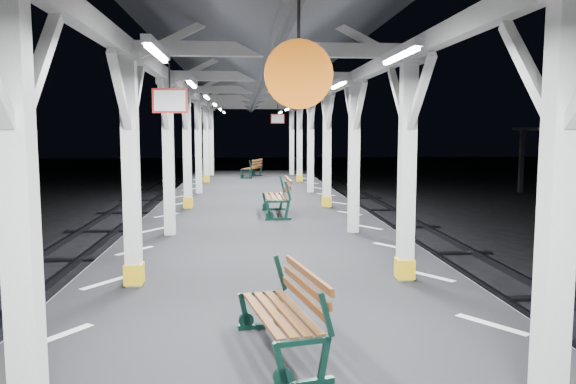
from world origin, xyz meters
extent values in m
cube|color=black|center=(0.00, 0.00, 0.50)|extent=(6.00, 50.00, 1.00)
cube|color=silver|center=(-2.45, 0.00, 1.00)|extent=(1.00, 48.00, 0.01)
cube|color=silver|center=(2.45, 0.00, 1.00)|extent=(1.00, 48.00, 0.01)
cube|color=silver|center=(-2.00, -2.00, 2.60)|extent=(0.22, 0.22, 3.20)
cube|color=silver|center=(-2.00, -1.45, 3.75)|extent=(0.10, 0.99, 0.99)
cube|color=silver|center=(-2.00, 2.00, 2.60)|extent=(0.22, 0.22, 3.20)
cube|color=silver|center=(-2.00, 2.00, 4.26)|extent=(0.40, 0.40, 0.12)
cube|color=yellow|center=(-2.00, 2.00, 1.18)|extent=(0.26, 0.26, 0.30)
cube|color=silver|center=(-2.00, 2.55, 3.75)|extent=(0.10, 0.99, 0.99)
cube|color=silver|center=(-2.00, 1.45, 3.75)|extent=(0.10, 0.99, 0.99)
cube|color=silver|center=(-2.00, 6.00, 2.60)|extent=(0.22, 0.22, 3.20)
cube|color=silver|center=(-2.00, 6.00, 4.26)|extent=(0.40, 0.40, 0.12)
cube|color=silver|center=(-2.00, 6.55, 3.75)|extent=(0.10, 0.99, 0.99)
cube|color=silver|center=(-2.00, 5.45, 3.75)|extent=(0.10, 0.99, 0.99)
cube|color=silver|center=(-2.00, 10.00, 2.60)|extent=(0.22, 0.22, 3.20)
cube|color=silver|center=(-2.00, 10.00, 4.26)|extent=(0.40, 0.40, 0.12)
cube|color=yellow|center=(-2.00, 10.00, 1.18)|extent=(0.26, 0.26, 0.30)
cube|color=silver|center=(-2.00, 10.55, 3.75)|extent=(0.10, 0.99, 0.99)
cube|color=silver|center=(-2.00, 9.45, 3.75)|extent=(0.10, 0.99, 0.99)
cube|color=silver|center=(-2.00, 14.00, 2.60)|extent=(0.22, 0.22, 3.20)
cube|color=silver|center=(-2.00, 14.00, 4.26)|extent=(0.40, 0.40, 0.12)
cube|color=silver|center=(-2.00, 14.55, 3.75)|extent=(0.10, 0.99, 0.99)
cube|color=silver|center=(-2.00, 13.45, 3.75)|extent=(0.10, 0.99, 0.99)
cube|color=silver|center=(-2.00, 18.00, 2.60)|extent=(0.22, 0.22, 3.20)
cube|color=silver|center=(-2.00, 18.00, 4.26)|extent=(0.40, 0.40, 0.12)
cube|color=yellow|center=(-2.00, 18.00, 1.18)|extent=(0.26, 0.26, 0.30)
cube|color=silver|center=(-2.00, 18.55, 3.75)|extent=(0.10, 0.99, 0.99)
cube|color=silver|center=(-2.00, 17.45, 3.75)|extent=(0.10, 0.99, 0.99)
cube|color=silver|center=(-2.00, 22.00, 2.60)|extent=(0.22, 0.22, 3.20)
cube|color=silver|center=(-2.00, 22.00, 4.26)|extent=(0.40, 0.40, 0.12)
cube|color=silver|center=(-2.00, 22.55, 3.75)|extent=(0.10, 0.99, 0.99)
cube|color=silver|center=(-2.00, 21.45, 3.75)|extent=(0.10, 0.99, 0.99)
cube|color=silver|center=(2.00, -2.00, 2.60)|extent=(0.22, 0.22, 3.20)
cube|color=silver|center=(2.00, -1.45, 3.75)|extent=(0.10, 0.99, 0.99)
cube|color=silver|center=(2.00, 2.00, 2.60)|extent=(0.22, 0.22, 3.20)
cube|color=silver|center=(2.00, 2.00, 4.26)|extent=(0.40, 0.40, 0.12)
cube|color=yellow|center=(2.00, 2.00, 1.18)|extent=(0.26, 0.26, 0.30)
cube|color=silver|center=(2.00, 2.55, 3.75)|extent=(0.10, 0.99, 0.99)
cube|color=silver|center=(2.00, 1.45, 3.75)|extent=(0.10, 0.99, 0.99)
cube|color=silver|center=(2.00, 6.00, 2.60)|extent=(0.22, 0.22, 3.20)
cube|color=silver|center=(2.00, 6.00, 4.26)|extent=(0.40, 0.40, 0.12)
cube|color=silver|center=(2.00, 6.55, 3.75)|extent=(0.10, 0.99, 0.99)
cube|color=silver|center=(2.00, 5.45, 3.75)|extent=(0.10, 0.99, 0.99)
cube|color=silver|center=(2.00, 10.00, 2.60)|extent=(0.22, 0.22, 3.20)
cube|color=silver|center=(2.00, 10.00, 4.26)|extent=(0.40, 0.40, 0.12)
cube|color=yellow|center=(2.00, 10.00, 1.18)|extent=(0.26, 0.26, 0.30)
cube|color=silver|center=(2.00, 10.55, 3.75)|extent=(0.10, 0.99, 0.99)
cube|color=silver|center=(2.00, 9.45, 3.75)|extent=(0.10, 0.99, 0.99)
cube|color=silver|center=(2.00, 14.00, 2.60)|extent=(0.22, 0.22, 3.20)
cube|color=silver|center=(2.00, 14.00, 4.26)|extent=(0.40, 0.40, 0.12)
cube|color=silver|center=(2.00, 14.55, 3.75)|extent=(0.10, 0.99, 0.99)
cube|color=silver|center=(2.00, 13.45, 3.75)|extent=(0.10, 0.99, 0.99)
cube|color=silver|center=(2.00, 18.00, 2.60)|extent=(0.22, 0.22, 3.20)
cube|color=silver|center=(2.00, 18.00, 4.26)|extent=(0.40, 0.40, 0.12)
cube|color=yellow|center=(2.00, 18.00, 1.18)|extent=(0.26, 0.26, 0.30)
cube|color=silver|center=(2.00, 18.55, 3.75)|extent=(0.10, 0.99, 0.99)
cube|color=silver|center=(2.00, 17.45, 3.75)|extent=(0.10, 0.99, 0.99)
cube|color=silver|center=(2.00, 22.00, 2.60)|extent=(0.22, 0.22, 3.20)
cube|color=silver|center=(2.00, 22.00, 4.26)|extent=(0.40, 0.40, 0.12)
cube|color=silver|center=(2.00, 22.55, 3.75)|extent=(0.10, 0.99, 0.99)
cube|color=silver|center=(2.00, 21.45, 3.75)|extent=(0.10, 0.99, 0.99)
cube|color=silver|center=(-2.00, 0.00, 4.38)|extent=(0.18, 48.00, 0.24)
cube|color=silver|center=(2.00, 0.00, 4.38)|extent=(0.18, 48.00, 0.24)
cube|color=silver|center=(0.00, 2.00, 4.38)|extent=(4.20, 0.14, 0.20)
cube|color=silver|center=(0.00, 6.00, 4.38)|extent=(4.20, 0.14, 0.20)
cube|color=silver|center=(0.00, 10.00, 4.38)|extent=(4.20, 0.14, 0.20)
cube|color=silver|center=(0.00, 14.00, 4.38)|extent=(4.20, 0.14, 0.20)
cube|color=silver|center=(0.00, 18.00, 4.38)|extent=(4.20, 0.14, 0.20)
cube|color=silver|center=(0.00, 22.00, 4.38)|extent=(4.20, 0.14, 0.20)
cube|color=silver|center=(-1.30, 0.00, 4.10)|extent=(0.10, 1.35, 0.08)
cube|color=white|center=(-1.30, 0.00, 4.05)|extent=(0.05, 1.25, 0.05)
cube|color=silver|center=(-1.30, 4.00, 4.10)|extent=(0.10, 1.35, 0.08)
cube|color=white|center=(-1.30, 4.00, 4.05)|extent=(0.05, 1.25, 0.05)
cube|color=silver|center=(-1.30, 8.00, 4.10)|extent=(0.10, 1.35, 0.08)
cube|color=white|center=(-1.30, 8.00, 4.05)|extent=(0.05, 1.25, 0.05)
cube|color=silver|center=(-1.30, 12.00, 4.10)|extent=(0.10, 1.35, 0.08)
cube|color=white|center=(-1.30, 12.00, 4.05)|extent=(0.05, 1.25, 0.05)
cube|color=silver|center=(-1.30, 16.00, 4.10)|extent=(0.10, 1.35, 0.08)
cube|color=white|center=(-1.30, 16.00, 4.05)|extent=(0.05, 1.25, 0.05)
cube|color=silver|center=(-1.30, 20.00, 4.10)|extent=(0.10, 1.35, 0.08)
cube|color=white|center=(-1.30, 20.00, 4.05)|extent=(0.05, 1.25, 0.05)
cube|color=silver|center=(1.30, 0.00, 4.10)|extent=(0.10, 1.35, 0.08)
cube|color=white|center=(1.30, 0.00, 4.05)|extent=(0.05, 1.25, 0.05)
cube|color=silver|center=(1.30, 4.00, 4.10)|extent=(0.10, 1.35, 0.08)
cube|color=white|center=(1.30, 4.00, 4.05)|extent=(0.05, 1.25, 0.05)
cube|color=silver|center=(1.30, 8.00, 4.10)|extent=(0.10, 1.35, 0.08)
cube|color=white|center=(1.30, 8.00, 4.05)|extent=(0.05, 1.25, 0.05)
cube|color=silver|center=(1.30, 12.00, 4.10)|extent=(0.10, 1.35, 0.08)
cube|color=white|center=(1.30, 12.00, 4.05)|extent=(0.05, 1.25, 0.05)
cube|color=silver|center=(1.30, 16.00, 4.10)|extent=(0.10, 1.35, 0.08)
cube|color=white|center=(1.30, 16.00, 4.05)|extent=(0.05, 1.25, 0.05)
cube|color=silver|center=(1.30, 20.00, 4.10)|extent=(0.10, 1.35, 0.08)
cube|color=white|center=(1.30, 20.00, 4.05)|extent=(0.05, 1.25, 0.05)
cylinder|color=black|center=(0.00, -2.00, 4.05)|extent=(0.02, 0.02, 0.30)
cylinder|color=orange|center=(0.00, -2.00, 3.65)|extent=(0.50, 0.04, 0.50)
cylinder|color=black|center=(-1.44, 2.10, 4.02)|extent=(0.02, 0.02, 0.36)
cube|color=red|center=(-1.44, 2.10, 3.67)|extent=(0.50, 0.03, 0.35)
cube|color=white|center=(-1.44, 2.10, 3.67)|extent=(0.44, 0.04, 0.29)
cylinder|color=black|center=(0.87, 14.89, 4.02)|extent=(0.02, 0.02, 0.36)
cube|color=red|center=(0.87, 14.89, 3.67)|extent=(0.50, 0.03, 0.35)
cube|color=white|center=(0.87, 14.89, 3.67)|extent=(0.44, 0.05, 0.29)
cube|color=black|center=(14.00, 22.00, 1.65)|extent=(0.20, 0.20, 3.30)
sphere|color=silver|center=(14.00, 22.00, 3.22)|extent=(0.20, 0.20, 0.20)
cube|color=#0D2D23|center=(0.11, -1.40, 1.03)|extent=(0.57, 0.17, 0.06)
cube|color=#0D2D23|center=(-0.10, -1.44, 1.22)|extent=(0.15, 0.08, 0.44)
cube|color=#0D2D23|center=(0.29, -1.36, 1.22)|extent=(0.14, 0.07, 0.44)
cube|color=#0D2D23|center=(0.31, -1.35, 1.64)|extent=(0.16, 0.08, 0.42)
cube|color=#0D2D23|center=(-0.20, 0.09, 1.03)|extent=(0.57, 0.17, 0.06)
cube|color=#0D2D23|center=(-0.41, 0.05, 1.22)|extent=(0.15, 0.08, 0.44)
cube|color=#0D2D23|center=(-0.02, 0.13, 1.22)|extent=(0.14, 0.07, 0.44)
cube|color=#0D2D23|center=(0.00, 0.14, 1.64)|extent=(0.16, 0.08, 0.42)
cube|color=#5D2F16|center=(-0.23, -0.69, 1.43)|extent=(0.38, 1.43, 0.03)
cube|color=#5D2F16|center=(-0.11, -0.66, 1.43)|extent=(0.38, 1.43, 0.03)
cube|color=#5D2F16|center=(0.01, -0.64, 1.43)|extent=(0.38, 1.43, 0.03)
cube|color=#5D2F16|center=(0.13, -0.61, 1.43)|extent=(0.38, 1.43, 0.03)
cube|color=#5D2F16|center=(0.19, -0.60, 1.56)|extent=(0.34, 1.42, 0.09)
cube|color=#5D2F16|center=(0.21, -0.60, 1.68)|extent=(0.34, 1.42, 0.09)
cube|color=#5D2F16|center=(0.23, -0.59, 1.81)|extent=(0.34, 1.42, 0.09)
cube|color=#0D2D23|center=(0.45, 7.73, 1.03)|extent=(0.66, 0.07, 0.07)
cube|color=#0D2D23|center=(0.20, 7.73, 1.25)|extent=(0.17, 0.06, 0.51)
cube|color=#0D2D23|center=(0.67, 7.74, 1.25)|extent=(0.15, 0.06, 0.51)
cube|color=#0D2D23|center=(0.69, 7.74, 1.74)|extent=(0.18, 0.06, 0.48)
cube|color=#0D2D23|center=(0.43, 9.50, 1.03)|extent=(0.66, 0.07, 0.07)
cube|color=#0D2D23|center=(0.18, 9.50, 1.25)|extent=(0.17, 0.06, 0.51)
cube|color=#0D2D23|center=(0.65, 9.50, 1.25)|extent=(0.15, 0.06, 0.51)
cube|color=#0D2D23|center=(0.67, 9.50, 1.74)|extent=(0.18, 0.06, 0.48)
cube|color=#5D2F16|center=(0.22, 8.61, 1.50)|extent=(0.12, 1.68, 0.04)
cube|color=#5D2F16|center=(0.36, 8.62, 1.50)|extent=(0.12, 1.68, 0.04)
cube|color=#5D2F16|center=(0.50, 8.62, 1.50)|extent=(0.12, 1.68, 0.04)
cube|color=#5D2F16|center=(0.65, 8.62, 1.50)|extent=(0.12, 1.68, 0.04)
cube|color=#5D2F16|center=(0.72, 8.62, 1.65)|extent=(0.08, 1.68, 0.10)
cube|color=#5D2F16|center=(0.75, 8.62, 1.79)|extent=(0.08, 1.68, 0.10)
cube|color=#5D2F16|center=(0.77, 8.62, 1.94)|extent=(0.08, 1.68, 0.10)
cube|color=#0D2D23|center=(-0.30, 19.89, 1.03)|extent=(0.57, 0.25, 0.06)
cube|color=#0D2D23|center=(-0.50, 19.97, 1.22)|extent=(0.16, 0.10, 0.45)
cube|color=#0D2D23|center=(-0.11, 19.83, 1.22)|extent=(0.14, 0.09, 0.45)
cube|color=#0D2D23|center=(-0.09, 19.82, 1.65)|extent=(0.16, 0.10, 0.43)
cube|color=#0D2D23|center=(0.24, 21.35, 1.03)|extent=(0.57, 0.25, 0.06)
cube|color=#0D2D23|center=(0.04, 21.43, 1.22)|extent=(0.16, 0.10, 0.45)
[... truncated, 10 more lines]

